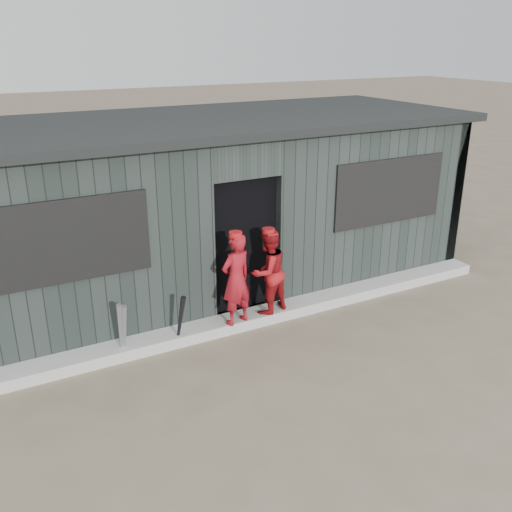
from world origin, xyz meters
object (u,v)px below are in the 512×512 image
bat_right (180,321)px  player_red_right (268,272)px  dugout (204,204)px  player_grey_back (270,260)px  bat_mid (124,331)px  bat_left (121,331)px  player_red_left (236,279)px

bat_right → player_red_right: size_ratio=0.62×
player_red_right → dugout: size_ratio=0.14×
bat_right → player_grey_back: size_ratio=0.60×
player_red_right → dugout: dugout is taller
bat_right → player_grey_back: (1.73, 0.75, 0.25)m
dugout → player_grey_back: bearing=-62.2°
player_red_right → player_grey_back: (0.39, 0.64, -0.13)m
bat_mid → dugout: 2.73m
bat_left → player_red_left: 1.60m
player_red_right → dugout: bearing=-99.2°
bat_right → player_red_right: bearing=4.4°
bat_left → dugout: size_ratio=0.10×
bat_right → player_red_right: player_red_right is taller
player_red_left → dugout: (0.36, 1.82, 0.51)m
bat_mid → bat_right: bearing=-4.1°
bat_left → player_grey_back: size_ratio=0.65×
bat_right → player_grey_back: 1.90m
player_red_left → player_grey_back: 1.20m
player_red_right → player_grey_back: bearing=-136.3°
bat_left → player_red_left: bearing=-1.6°
bat_left → player_red_left: player_red_left is taller
bat_left → player_red_right: bearing=1.4°
bat_right → player_red_left: bearing=0.5°
bat_mid → player_red_right: player_red_right is taller
player_red_right → player_grey_back: size_ratio=0.97×
dugout → bat_right: bearing=-122.4°
bat_mid → player_red_right: (2.05, 0.05, 0.37)m
bat_left → bat_mid: bat_left is taller
bat_left → dugout: (1.91, 1.78, 0.89)m
player_red_left → player_red_right: bearing=175.8°
bat_mid → player_red_right: 2.08m
player_red_right → player_grey_back: 0.76m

